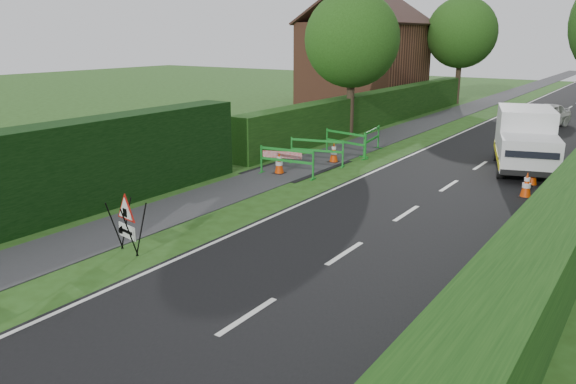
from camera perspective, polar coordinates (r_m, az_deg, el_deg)
The scene contains 20 objects.
ground at distance 10.96m, azimuth -18.01°, elevation -10.57°, with size 120.00×120.00×0.00m, color #244614.
road_surface at distance 41.48m, azimuth 26.55°, elevation 7.55°, with size 6.00×90.00×0.02m, color black.
footpath at distance 42.56m, azimuth 19.18°, elevation 8.49°, with size 2.00×90.00×0.02m, color #2D2D30.
hedge_west_far at distance 31.08m, azimuth 9.09°, elevation 6.78°, with size 1.00×24.00×1.80m, color #14380F.
house_west at distance 40.15m, azimuth 7.68°, elevation 12.97°, with size 7.50×7.40×7.88m.
tree_nw at distance 26.97m, azimuth 6.53°, elevation 15.12°, with size 4.40×4.40×6.70m.
tree_fw at distance 41.79m, azimuth 17.22°, elevation 15.19°, with size 4.80×4.80×7.24m.
triangle_sign at distance 12.84m, azimuth -16.20°, elevation -2.62°, with size 0.92×0.92×1.16m.
works_van at distance 21.78m, azimuth 22.97°, elevation 5.02°, with size 3.08×5.02×2.15m.
traffic_cone_0 at distance 18.17m, azimuth 23.07°, elevation 0.67°, with size 0.38×0.38×0.79m.
traffic_cone_1 at distance 19.74m, azimuth 23.62°, elevation 1.73°, with size 0.38×0.38×0.79m.
traffic_cone_2 at distance 22.25m, azimuth 24.62°, elevation 3.07°, with size 0.38×0.38×0.79m.
traffic_cone_3 at distance 19.61m, azimuth -0.90°, elevation 2.98°, with size 0.38×0.38×0.79m.
traffic_cone_4 at distance 21.46m, azimuth 4.68°, elevation 4.04°, with size 0.38×0.38×0.79m.
ped_barrier_0 at distance 19.20m, azimuth -0.14°, elevation 3.43°, with size 2.09×0.58×1.00m.
ped_barrier_1 at distance 20.95m, azimuth 2.95°, elevation 4.45°, with size 2.08×0.84×1.00m.
ped_barrier_2 at distance 22.66m, azimuth 5.88°, elevation 5.24°, with size 2.09×0.75×1.00m.
ped_barrier_3 at distance 23.41m, azimuth 8.51°, elevation 5.49°, with size 0.68×2.09×1.00m.
redwhite_plank at distance 20.77m, azimuth -0.59°, elevation 2.59°, with size 1.50×0.04×0.25m, color red.
hatchback_car at distance 32.52m, azimuth 24.64°, elevation 7.09°, with size 1.50×3.74×1.27m, color silver.
Camera 1 is at (7.99, -5.85, 4.71)m, focal length 35.00 mm.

